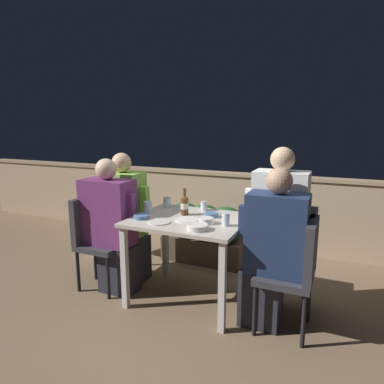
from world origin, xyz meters
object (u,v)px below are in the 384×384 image
person_navy_jumper (272,250)px  chair_left_far (111,226)px  chair_left_near (95,233)px  person_purple_stripe (112,227)px  person_green_blouse (126,217)px  potted_plant (100,218)px  chair_right_near (298,266)px  chair_right_far (298,253)px  beer_bottle (185,205)px  person_white_polo (275,231)px

person_navy_jumper → chair_left_far: bearing=170.9°
chair_left_near → person_purple_stripe: bearing=-0.0°
chair_left_near → person_navy_jumper: 1.66m
person_green_blouse → person_navy_jumper: person_green_blouse is taller
person_navy_jumper → potted_plant: size_ratio=1.62×
chair_left_far → chair_right_near: (1.87, -0.27, 0.00)m
person_navy_jumper → chair_right_far: 0.33m
chair_right_near → potted_plant: size_ratio=1.15×
person_green_blouse → chair_right_far: (1.65, 0.00, -0.11)m
chair_left_near → beer_bottle: 0.92m
chair_right_near → beer_bottle: beer_bottle is taller
person_purple_stripe → chair_right_near: 1.66m
chair_left_far → potted_plant: (-0.44, 0.38, -0.06)m
chair_right_far → potted_plant: (-2.28, 0.38, -0.06)m
chair_right_near → chair_right_far: bearing=96.2°
person_purple_stripe → person_white_polo: 1.46m
chair_left_near → person_navy_jumper: person_navy_jumper is taller
person_green_blouse → person_navy_jumper: size_ratio=1.03×
chair_right_far → person_white_polo: size_ratio=0.64×
chair_left_far → person_white_polo: 1.66m
person_white_polo → beer_bottle: (-0.80, -0.05, 0.15)m
person_green_blouse → person_white_polo: person_white_polo is taller
person_purple_stripe → person_green_blouse: person_green_blouse is taller
chair_right_near → beer_bottle: 1.08m
person_green_blouse → beer_bottle: 0.70m
chair_right_near → person_purple_stripe: bearing=179.9°
chair_left_near → person_green_blouse: (0.17, 0.27, 0.11)m
chair_right_far → potted_plant: chair_right_far is taller
person_navy_jumper → person_purple_stripe: bearing=179.9°
person_purple_stripe → person_navy_jumper: 1.46m
person_green_blouse → potted_plant: (-0.63, 0.38, -0.17)m
person_navy_jumper → person_white_polo: size_ratio=0.90×
person_purple_stripe → potted_plant: (-0.66, 0.64, -0.15)m
chair_right_far → beer_bottle: bearing=-176.9°
chair_right_near → person_green_blouse: bearing=170.9°
chair_right_near → person_white_polo: (-0.22, 0.27, 0.16)m
chair_left_near → person_white_polo: (1.63, 0.27, 0.16)m
person_green_blouse → potted_plant: person_green_blouse is taller
chair_left_far → beer_bottle: size_ratio=3.64×
chair_left_near → potted_plant: (-0.47, 0.64, -0.06)m
person_purple_stripe → person_white_polo: person_white_polo is taller
chair_right_far → person_white_polo: 0.25m
chair_left_far → beer_bottle: (0.86, -0.05, 0.31)m
person_white_polo → beer_bottle: 0.81m
chair_left_near → person_white_polo: person_white_polo is taller
person_purple_stripe → beer_bottle: (0.64, 0.22, 0.22)m
potted_plant → person_white_polo: bearing=-10.2°
person_navy_jumper → beer_bottle: 0.88m
beer_bottle → person_navy_jumper: bearing=-14.9°
chair_right_near → chair_right_far: (-0.03, 0.27, 0.00)m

